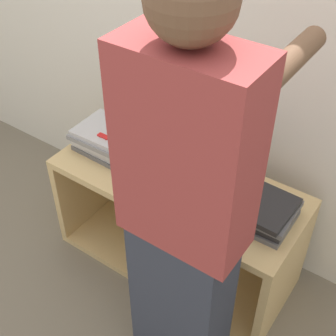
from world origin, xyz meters
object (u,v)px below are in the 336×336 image
(laptop_open, at_px, (183,166))
(laptop_stack_left, at_px, (113,141))
(laptop_stack_right, at_px, (252,206))
(person, at_px, (185,224))

(laptop_open, xyz_separation_m, laptop_stack_left, (-0.37, -0.05, 0.01))
(laptop_stack_right, bearing_deg, person, -95.76)
(laptop_open, distance_m, laptop_stack_right, 0.37)
(person, bearing_deg, laptop_stack_right, 84.24)
(laptop_stack_left, bearing_deg, laptop_stack_right, -0.26)
(laptop_open, distance_m, person, 0.63)
(laptop_open, bearing_deg, person, -56.44)
(person, bearing_deg, laptop_stack_left, 147.57)
(laptop_stack_right, xyz_separation_m, person, (-0.04, -0.44, 0.25))
(laptop_open, relative_size, laptop_stack_right, 0.96)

